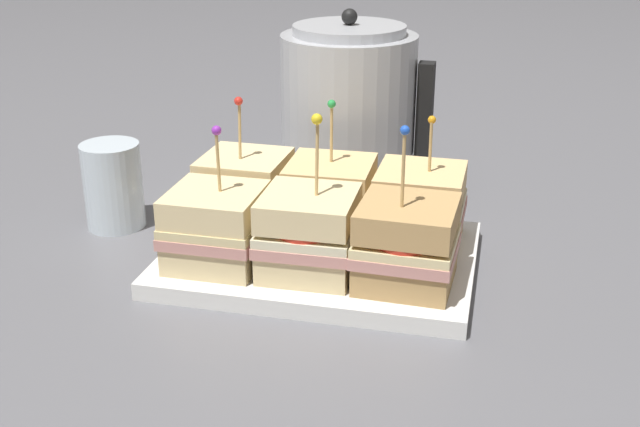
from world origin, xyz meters
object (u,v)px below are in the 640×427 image
at_px(sandwich_front_left, 216,227).
at_px(sandwich_front_right, 407,244).
at_px(sandwich_back_left, 245,191).
at_px(sandwich_back_right, 419,207).
at_px(sandwich_back_center, 329,198).
at_px(kettle_steel, 349,109).
at_px(drinking_glass, 113,186).
at_px(serving_platter, 320,259).
at_px(sandwich_front_center, 308,233).

distance_m(sandwich_front_left, sandwich_front_right, 0.19).
height_order(sandwich_back_left, sandwich_back_right, sandwich_back_left).
xyz_separation_m(sandwich_back_center, kettle_steel, (-0.02, 0.20, 0.05)).
bearing_deg(sandwich_front_right, sandwich_front_left, 179.94).
distance_m(sandwich_front_left, kettle_steel, 0.31).
height_order(sandwich_back_center, sandwich_back_right, sandwich_back_center).
xyz_separation_m(kettle_steel, drinking_glass, (-0.24, -0.20, -0.05)).
bearing_deg(drinking_glass, sandwich_front_left, -31.43).
distance_m(serving_platter, sandwich_front_left, 0.12).
height_order(serving_platter, sandwich_back_left, sandwich_back_left).
bearing_deg(sandwich_front_center, sandwich_front_right, -1.60).
distance_m(sandwich_front_right, sandwich_back_left, 0.22).
bearing_deg(sandwich_back_right, drinking_glass, 179.45).
bearing_deg(sandwich_front_left, sandwich_back_left, 91.10).
relative_size(sandwich_back_right, kettle_steel, 0.61).
bearing_deg(drinking_glass, sandwich_front_center, -20.72).
relative_size(sandwich_front_center, sandwich_back_left, 1.08).
height_order(sandwich_front_left, sandwich_front_right, sandwich_front_right).
relative_size(sandwich_front_left, drinking_glass, 1.44).
bearing_deg(kettle_steel, sandwich_front_left, -104.35).
distance_m(sandwich_front_left, sandwich_back_right, 0.22).
xyz_separation_m(sandwich_back_left, sandwich_back_right, (0.19, -0.00, -0.00)).
height_order(sandwich_front_center, sandwich_back_center, sandwich_front_center).
height_order(sandwich_front_right, sandwich_back_center, sandwich_front_right).
xyz_separation_m(serving_platter, sandwich_back_center, (-0.00, 0.05, 0.05)).
height_order(sandwich_back_left, kettle_steel, kettle_steel).
xyz_separation_m(sandwich_front_right, sandwich_back_right, (0.00, 0.10, -0.00)).
distance_m(sandwich_front_center, sandwich_back_right, 0.14).
xyz_separation_m(sandwich_front_left, sandwich_back_right, (0.19, 0.10, 0.00)).
height_order(sandwich_front_right, drinking_glass, sandwich_front_right).
xyz_separation_m(sandwich_front_center, sandwich_front_right, (0.10, -0.00, -0.00)).
bearing_deg(sandwich_back_center, sandwich_front_left, -133.77).
relative_size(sandwich_back_center, sandwich_back_right, 1.06).
bearing_deg(sandwich_front_right, sandwich_back_left, 153.00).
bearing_deg(serving_platter, sandwich_back_center, 91.42).
height_order(serving_platter, drinking_glass, drinking_glass).
distance_m(sandwich_back_left, sandwich_back_right, 0.19).
bearing_deg(sandwich_back_right, serving_platter, -154.18).
distance_m(sandwich_back_right, kettle_steel, 0.24).
xyz_separation_m(sandwich_front_center, drinking_glass, (-0.26, 0.10, -0.01)).
distance_m(sandwich_front_right, sandwich_back_right, 0.10).
xyz_separation_m(serving_platter, sandwich_front_right, (0.10, -0.05, 0.05)).
xyz_separation_m(sandwich_front_right, sandwich_back_center, (-0.10, 0.10, -0.00)).
relative_size(sandwich_back_right, drinking_glass, 1.40).
height_order(sandwich_back_center, drinking_glass, sandwich_back_center).
height_order(serving_platter, sandwich_front_left, sandwich_front_left).
relative_size(sandwich_front_left, sandwich_front_center, 0.90).
bearing_deg(kettle_steel, serving_platter, -85.43).
bearing_deg(sandwich_front_center, serving_platter, 88.73).
distance_m(sandwich_front_left, sandwich_front_center, 0.09).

